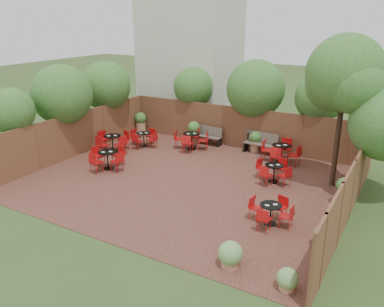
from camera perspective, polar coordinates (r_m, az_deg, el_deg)
The scene contains 13 objects.
ground at distance 15.70m, azimuth -0.69°, elevation -4.01°, with size 80.00×80.00×0.00m, color #354F23.
courtyard_paving at distance 15.70m, azimuth -0.69°, elevation -3.98°, with size 12.00×10.00×0.02m, color black.
fence_back at distance 19.60m, azimuth 6.79°, elevation 3.71°, with size 12.00×0.08×2.00m, color #56311F.
fence_left at distance 18.96m, azimuth -16.51°, elevation 2.52°, with size 0.08×10.00×2.00m, color #56311F.
fence_right at distance 13.51m, azimuth 21.84°, elevation -4.84°, with size 0.08×10.00×2.00m, color #56311F.
neighbour_building at distance 23.71m, azimuth -0.21°, elevation 13.90°, with size 5.00×4.00×8.00m, color beige.
overhang_foliage at distance 18.09m, azimuth 0.16°, elevation 8.25°, with size 15.72×10.43×2.80m.
courtyard_tree at distance 15.18m, azimuth 20.97°, elevation 10.00°, with size 2.87×2.78×5.62m.
park_bench_left at distance 20.03m, azimuth 2.34°, elevation 2.63°, with size 1.48×0.57×0.89m.
park_bench_right at distance 18.95m, azimuth 9.84°, elevation 1.53°, with size 1.63×0.64×0.98m.
bistro_tables at distance 17.35m, azimuth -0.27°, elevation -0.08°, with size 10.39×7.00×0.95m.
planters at distance 19.18m, azimuth 2.10°, elevation 2.26°, with size 11.88×4.34×1.16m.
low_shrubs at distance 10.86m, azimuth 11.66°, elevation -13.88°, with size 2.48×2.84×0.70m.
Camera 1 is at (7.38, -12.40, 6.19)m, focal length 37.33 mm.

